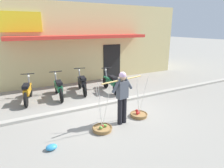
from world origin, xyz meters
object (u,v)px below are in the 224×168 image
motorcycle_nearest_shop (28,91)px  motorcycle_end_of_row (111,82)px  plastic_litter_bag (51,147)px  motorcycle_third_in_row (82,83)px  fruit_basket_right_side (102,128)px  fruit_vendor (122,95)px  fruit_basket_left_side (139,114)px  motorcycle_second_in_row (58,88)px

motorcycle_nearest_shop → motorcycle_end_of_row: size_ratio=0.99×
plastic_litter_bag → motorcycle_third_in_row: bearing=60.9°
fruit_basket_right_side → fruit_vendor: bearing=9.9°
motorcycle_end_of_row → plastic_litter_bag: 4.78m
fruit_basket_right_side → plastic_litter_bag: (-1.52, -0.25, -0.01)m
fruit_basket_left_side → motorcycle_second_in_row: fruit_basket_left_side is taller
fruit_basket_right_side → motorcycle_second_in_row: fruit_basket_right_side is taller
motorcycle_nearest_shop → fruit_basket_right_side: bearing=-63.6°
motorcycle_end_of_row → fruit_basket_left_side: bearing=-97.5°
fruit_basket_left_side → motorcycle_nearest_shop: 4.61m
motorcycle_nearest_shop → plastic_litter_bag: motorcycle_nearest_shop is taller
fruit_basket_left_side → motorcycle_third_in_row: fruit_basket_left_side is taller
fruit_basket_left_side → plastic_litter_bag: bearing=-170.4°
fruit_basket_left_side → plastic_litter_bag: fruit_basket_left_side is taller
fruit_basket_right_side → motorcycle_second_in_row: bearing=98.7°
motorcycle_third_in_row → fruit_basket_right_side: bearing=-99.7°
fruit_basket_left_side → fruit_vendor: bearing=-169.8°
motorcycle_nearest_shop → fruit_basket_left_side: bearing=-45.0°
fruit_basket_left_side → fruit_basket_right_side: same height
plastic_litter_bag → fruit_vendor: bearing=9.4°
fruit_basket_right_side → plastic_litter_bag: 1.54m
fruit_basket_left_side → fruit_basket_right_side: 1.53m
fruit_vendor → motorcycle_end_of_row: fruit_vendor is taller
fruit_basket_left_side → motorcycle_nearest_shop: bearing=135.0°
fruit_vendor → plastic_litter_bag: bearing=-170.6°
motorcycle_end_of_row → motorcycle_second_in_row: bearing=172.8°
motorcycle_nearest_shop → plastic_litter_bag: size_ratio=6.41×
motorcycle_nearest_shop → motorcycle_second_in_row: same height
motorcycle_nearest_shop → motorcycle_third_in_row: same height
fruit_vendor → motorcycle_third_in_row: size_ratio=0.93×
motorcycle_third_in_row → plastic_litter_bag: bearing=-119.1°
motorcycle_third_in_row → motorcycle_end_of_row: bearing=-21.9°
motorcycle_end_of_row → plastic_litter_bag: (-3.40, -3.34, -0.38)m
fruit_basket_left_side → fruit_basket_right_side: (-1.51, -0.27, -0.00)m
motorcycle_third_in_row → motorcycle_end_of_row: size_ratio=1.00×
fruit_basket_right_side → motorcycle_end_of_row: size_ratio=0.80×
motorcycle_nearest_shop → plastic_litter_bag: (0.22, -3.76, -0.38)m
fruit_basket_right_side → motorcycle_third_in_row: 3.67m
motorcycle_second_in_row → motorcycle_end_of_row: same height
motorcycle_third_in_row → motorcycle_end_of_row: (1.26, -0.51, 0.00)m
fruit_vendor → motorcycle_nearest_shop: size_ratio=0.94×
fruit_basket_left_side → motorcycle_end_of_row: 2.87m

